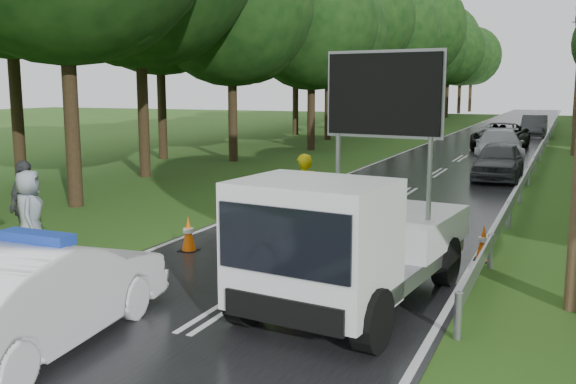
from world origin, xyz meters
The scene contains 18 objects.
ground centered at (0.00, 0.00, 0.00)m, with size 160.00×160.00×0.00m, color #2D4D16.
road centered at (0.00, 30.00, 0.01)m, with size 7.00×140.00×0.02m, color black.
guardrail centered at (3.70, 29.67, 0.55)m, with size 0.12×60.06×0.70m.
police_sedan centered at (-1.56, -2.60, 0.75)m, with size 2.10×4.67×1.63m.
work_truck centered at (1.84, 0.65, 1.13)m, with size 2.85×5.45×4.17m.
barrier centered at (0.80, 2.64, 0.81)m, with size 2.56×0.55×1.08m.
officer centered at (-0.75, 5.00, 1.02)m, with size 0.74×0.49×2.03m, color yellow.
civilian centered at (0.59, 2.15, 0.79)m, with size 0.77×0.60×1.58m, color navy.
bystander_mid centered at (-5.90, 1.35, 1.00)m, with size 1.18×0.49×2.01m, color #393C3F.
bystander_right centered at (-5.33, 0.93, 0.94)m, with size 0.92×0.60×1.88m, color #8893A4.
queue_car_first centered at (2.51, 17.10, 0.74)m, with size 1.74×4.32×1.47m, color #404348.
queue_car_second centered at (1.92, 23.10, 0.79)m, with size 2.20×5.42×1.57m, color #ADB0B5.
queue_car_third centered at (1.30, 30.07, 0.77)m, with size 2.54×5.51×1.53m, color black.
queue_car_fourth centered at (2.59, 40.52, 0.79)m, with size 1.67×4.79×1.58m, color #383A3F.
cone_center centered at (0.50, 2.00, 0.32)m, with size 0.31×0.31×0.65m.
cone_far centered at (1.00, 5.00, 0.38)m, with size 0.37×0.37×0.78m.
cone_left_mid centered at (-2.55, 2.70, 0.39)m, with size 0.38×0.38×0.80m.
cone_right centered at (3.50, 4.50, 0.38)m, with size 0.37×0.37×0.78m.
Camera 1 is at (5.00, -9.01, 3.59)m, focal length 40.00 mm.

